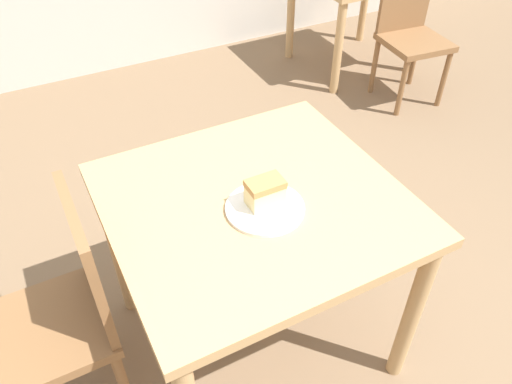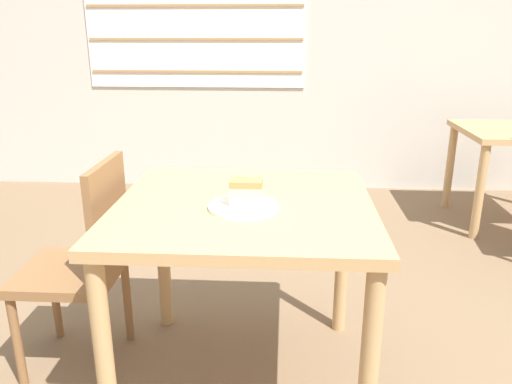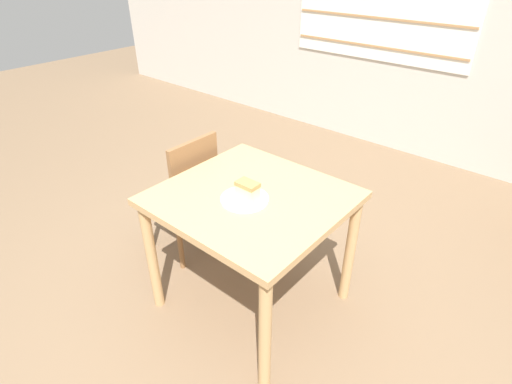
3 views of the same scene
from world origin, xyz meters
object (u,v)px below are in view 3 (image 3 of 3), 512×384
object	(u,v)px
chair_near_window	(186,193)
cake_slice	(248,190)
plate	(245,199)
dining_table_near	(252,213)

from	to	relation	value
chair_near_window	cake_slice	distance (m)	0.76
chair_near_window	plate	size ratio (longest dim) A/B	3.57
dining_table_near	chair_near_window	xyz separation A→B (m)	(-0.66, 0.08, -0.18)
dining_table_near	chair_near_window	bearing A→B (deg)	172.74
chair_near_window	plate	bearing A→B (deg)	77.75
chair_near_window	dining_table_near	bearing A→B (deg)	82.74
chair_near_window	plate	world-z (taller)	chair_near_window
plate	cake_slice	world-z (taller)	cake_slice
plate	cake_slice	xyz separation A→B (m)	(0.01, 0.01, 0.05)
chair_near_window	cake_slice	xyz separation A→B (m)	(0.67, -0.13, 0.35)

